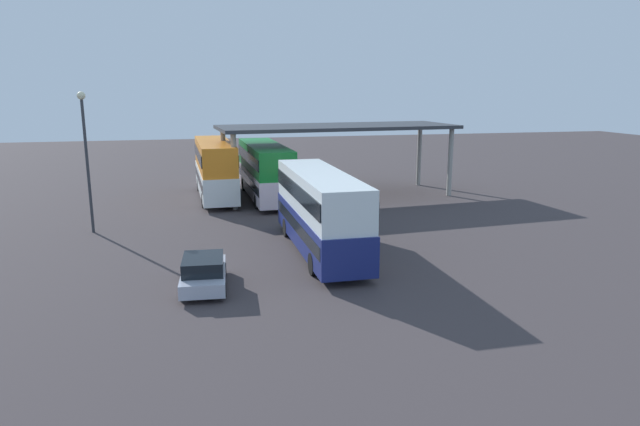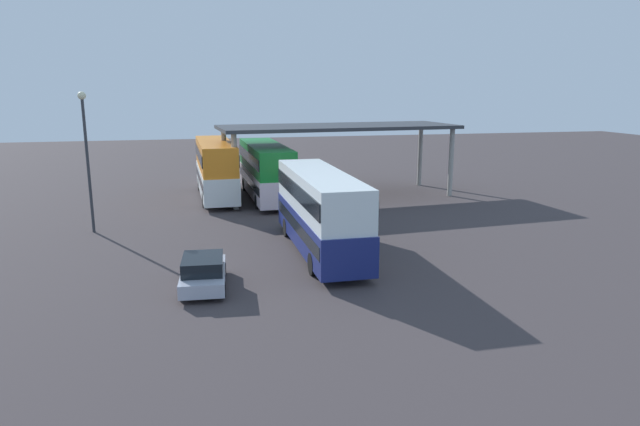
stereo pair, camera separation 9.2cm
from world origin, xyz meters
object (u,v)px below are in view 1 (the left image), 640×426
double_decker_near_canopy (215,167)px  double_decker_mid_row (265,169)px  parked_hatchback (204,272)px  double_decker_main (320,209)px  lamppost_tall (86,145)px

double_decker_near_canopy → double_decker_mid_row: size_ratio=0.94×
parked_hatchback → double_decker_main: bearing=-52.0°
double_decker_main → parked_hatchback: 7.17m
double_decker_mid_row → lamppost_tall: size_ratio=1.46×
double_decker_main → lamppost_tall: bearing=59.8°
parked_hatchback → double_decker_mid_row: 19.04m
parked_hatchback → lamppost_tall: bearing=32.7°
double_decker_main → double_decker_mid_row: 14.40m
double_decker_main → parked_hatchback: size_ratio=2.63×
double_decker_main → parked_hatchback: bearing=123.9°
double_decker_near_canopy → double_decker_mid_row: bearing=-110.3°
double_decker_main → double_decker_mid_row: double_decker_mid_row is taller
double_decker_main → double_decker_mid_row: bearing=3.0°
parked_hatchback → double_decker_mid_row: bearing=-11.4°
double_decker_near_canopy → lamppost_tall: size_ratio=1.38×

